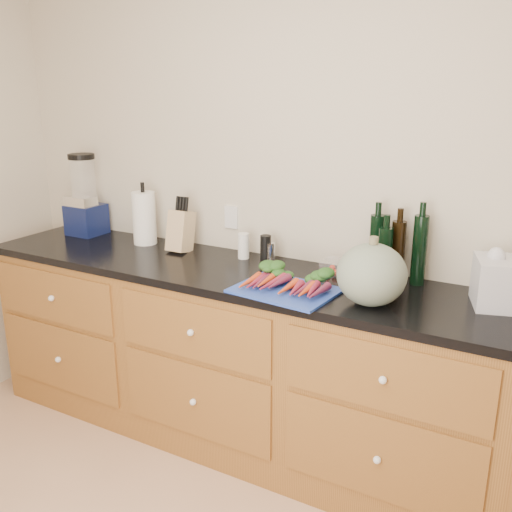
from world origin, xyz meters
The scene contains 15 objects.
wall_back centered at (0.00, 1.62, 1.30)m, with size 4.10×0.05×2.60m, color beige.
cabinets centered at (0.00, 1.30, 0.45)m, with size 3.60×0.64×0.90m.
countertop centered at (0.00, 1.30, 0.92)m, with size 3.64×0.62×0.04m, color black.
cutting_board centered at (-0.05, 1.14, 0.95)m, with size 0.43×0.32×0.01m, color #2444AD.
carrots centered at (-0.05, 1.18, 0.97)m, with size 0.37×0.27×0.05m.
squash centered at (0.32, 1.18, 1.07)m, with size 0.29×0.29×0.26m, color slate.
blender_appliance centered at (-1.54, 1.46, 1.15)m, with size 0.19×0.19×0.48m.
paper_towel centered at (-1.09, 1.46, 1.09)m, with size 0.13×0.13×0.29m, color white.
knife_block centered at (-0.83, 1.44, 1.05)m, with size 0.11×0.11×0.22m, color tan.
grinder_salt centered at (-0.46, 1.48, 1.01)m, with size 0.06×0.06×0.13m, color white.
grinder_pepper centered at (-0.33, 1.48, 1.01)m, with size 0.06×0.06×0.14m, color black.
canister_chrome centered at (-0.30, 1.48, 0.99)m, with size 0.05×0.05×0.10m, color silver.
tomato_box centered at (0.07, 1.47, 0.97)m, with size 0.15×0.12×0.07m, color white.
bottles centered at (0.32, 1.51, 1.08)m, with size 0.26×0.13×0.32m.
grocery_bag centered at (0.82, 1.42, 1.04)m, with size 0.27×0.22×0.20m, color white, non-canonical shape.
Camera 1 is at (0.97, -0.97, 1.81)m, focal length 40.00 mm.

